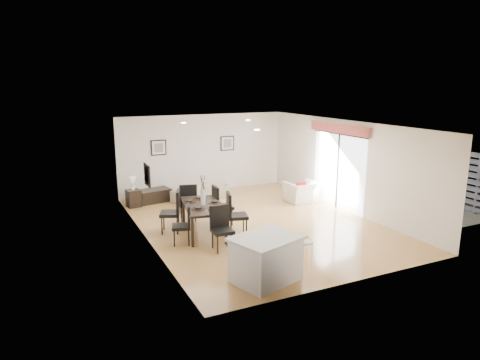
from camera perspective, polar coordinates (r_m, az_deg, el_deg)
name	(u,v)px	position (r m, az deg, el deg)	size (l,w,h in m)	color
ground	(255,223)	(11.83, 2.08, -5.69)	(8.00, 8.00, 0.00)	tan
wall_back	(204,153)	(15.07, -4.89, 3.59)	(6.00, 0.04, 2.70)	silver
wall_front	(355,215)	(8.24, 15.06, -4.57)	(6.00, 0.04, 2.70)	silver
wall_left	(144,186)	(10.47, -12.62, -0.76)	(0.04, 8.00, 2.70)	silver
wall_right	(345,166)	(13.10, 13.87, 1.87)	(0.04, 8.00, 2.70)	silver
ceiling	(256,124)	(11.27, 2.19, 7.45)	(6.00, 8.00, 0.02)	white
sofa	(201,191)	(14.13, -5.27, -1.46)	(1.93, 0.76, 0.57)	gray
armchair	(302,192)	(13.93, 8.27, -1.58)	(0.99, 0.87, 0.64)	#EFE7CF
courtyard_plant_a	(432,194)	(14.72, 24.18, -1.72)	(0.62, 0.54, 0.69)	#416029
courtyard_plant_b	(379,180)	(16.12, 18.00, -0.05)	(0.38, 0.38, 0.68)	#416029
dining_table	(203,207)	(10.83, -4.92, -3.67)	(1.26, 1.98, 0.77)	black
dining_chair_wnear	(185,222)	(10.23, -7.41, -5.61)	(0.54, 0.54, 0.96)	black
dining_chair_wfar	(174,209)	(11.04, -8.84, -3.84)	(0.65, 0.65, 1.10)	black
dining_chair_enear	(234,212)	(10.70, -0.85, -4.25)	(0.60, 0.60, 1.10)	black
dining_chair_efar	(220,203)	(11.49, -2.72, -3.10)	(0.52, 0.52, 1.08)	black
dining_chair_head	(221,225)	(9.85, -2.56, -6.03)	(0.48, 0.48, 1.02)	black
dining_chair_foot	(188,200)	(11.88, -6.93, -2.70)	(0.58, 0.58, 1.06)	black
vase	(203,193)	(10.73, -4.96, -1.79)	(0.92, 1.44, 0.76)	white
coffee_table	(154,195)	(14.09, -11.41, -2.04)	(1.02, 0.61, 0.41)	black
side_table	(134,198)	(13.64, -13.99, -2.38)	(0.40, 0.40, 0.54)	black
table_lamp	(133,181)	(13.51, -14.11, -0.19)	(0.21, 0.21, 0.41)	white
cushion	(301,187)	(13.76, 8.18, -0.92)	(0.30, 0.09, 0.30)	#A81517
kitchen_island	(266,259)	(8.36, 3.51, -10.42)	(1.52, 1.33, 0.90)	silver
bar_stool	(305,246)	(8.75, 8.67, -8.64)	(0.30, 0.30, 0.66)	silver
framed_print_back_left	(159,148)	(14.53, -10.80, 4.26)	(0.52, 0.04, 0.52)	black
framed_print_back_right	(227,143)	(15.33, -1.71, 4.92)	(0.52, 0.04, 0.52)	black
framed_print_left_wall	(147,175)	(10.22, -12.28, 0.65)	(0.04, 0.52, 0.52)	black
sliding_door	(338,154)	(13.25, 12.98, 3.42)	(0.12, 2.70, 2.57)	white
courtyard	(401,166)	(15.92, 20.72, 1.74)	(6.00, 6.00, 2.00)	gray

